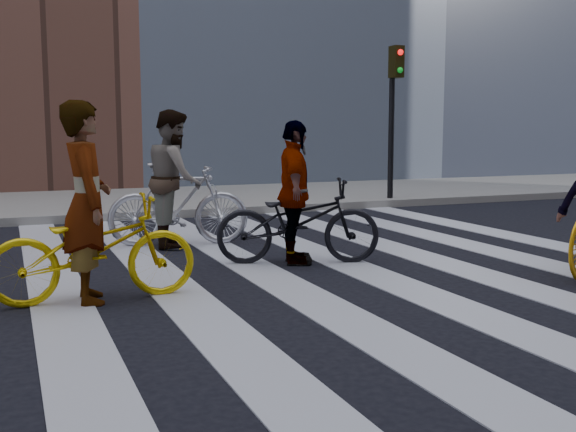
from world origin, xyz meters
TOP-DOWN VIEW (x-y plane):
  - ground at (0.00, 0.00)m, footprint 100.00×100.00m
  - sidewalk_far at (0.00, 7.50)m, footprint 100.00×5.00m
  - zebra_crosswalk at (0.00, 0.00)m, footprint 8.25×10.00m
  - traffic_signal at (4.40, 5.32)m, footprint 0.22×0.42m
  - bike_yellow_left at (-2.44, -0.59)m, footprint 1.90×0.67m
  - bike_silver_mid at (-0.98, 2.12)m, footprint 2.00×0.92m
  - bike_dark_rear at (0.04, 0.32)m, footprint 2.07×1.28m
  - rider_left at (-2.49, -0.59)m, footprint 0.45×0.68m
  - rider_mid at (-1.03, 2.12)m, footprint 0.88×1.04m
  - rider_rear at (-0.01, 0.32)m, footprint 0.72×1.09m

SIDE VIEW (x-z plane):
  - ground at x=0.00m, z-range 0.00..0.00m
  - zebra_crosswalk at x=0.00m, z-range 0.00..0.01m
  - sidewalk_far at x=0.00m, z-range 0.00..0.15m
  - bike_yellow_left at x=-2.44m, z-range 0.00..1.00m
  - bike_dark_rear at x=0.04m, z-range 0.00..1.03m
  - bike_silver_mid at x=-0.98m, z-range 0.00..1.16m
  - rider_rear at x=-0.01m, z-range 0.00..1.72m
  - rider_left at x=-2.49m, z-range 0.00..1.87m
  - rider_mid at x=-1.03m, z-range 0.00..1.88m
  - traffic_signal at x=4.40m, z-range 0.62..3.94m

